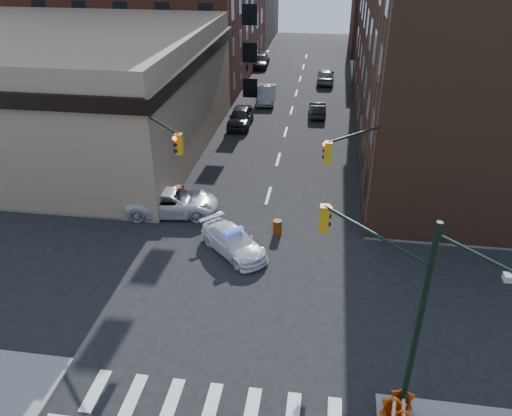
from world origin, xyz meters
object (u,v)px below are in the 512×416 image
(pickup, at_px, (172,202))
(parked_car_wfar, at_px, (267,94))
(parked_car_wnear, at_px, (240,117))
(barrel_road, at_px, (277,227))
(parked_car_enear, at_px, (317,109))
(barrel_bank, at_px, (180,194))
(barricade_nw_a, at_px, (147,199))
(police_car, at_px, (234,242))
(pedestrian_a, at_px, (92,198))
(pedestrian_b, at_px, (81,175))
(barricade_se_a, at_px, (402,410))

(pickup, bearing_deg, parked_car_wfar, -14.91)
(parked_car_wnear, bearing_deg, parked_car_wfar, 78.00)
(pickup, height_order, barrel_road, pickup)
(parked_car_wfar, relative_size, parked_car_enear, 1.24)
(parked_car_wnear, distance_m, parked_car_enear, 7.68)
(pickup, height_order, parked_car_wfar, parked_car_wfar)
(parked_car_wfar, distance_m, barrel_bank, 22.19)
(parked_car_wfar, relative_size, barrel_road, 5.62)
(barricade_nw_a, bearing_deg, pickup, -12.98)
(barricade_nw_a, bearing_deg, police_car, -33.62)
(pedestrian_a, height_order, pedestrian_b, pedestrian_a)
(parked_car_enear, xyz_separation_m, pedestrian_a, (-12.78, -20.82, 0.47))
(pickup, relative_size, pedestrian_b, 3.01)
(police_car, relative_size, pickup, 0.81)
(pickup, xyz_separation_m, parked_car_wnear, (1.37, 16.16, 0.05))
(pickup, xyz_separation_m, pedestrian_b, (-6.90, 2.16, 0.30))
(pedestrian_b, height_order, barrel_bank, pedestrian_b)
(barricade_se_a, bearing_deg, pickup, 48.64)
(parked_car_wfar, distance_m, pedestrian_b, 23.40)
(pedestrian_b, xyz_separation_m, barrel_bank, (6.93, -0.72, -0.52))
(police_car, height_order, barricade_nw_a, police_car)
(pickup, height_order, parked_car_wnear, parked_car_wnear)
(parked_car_enear, height_order, barricade_nw_a, parked_car_enear)
(barrel_road, xyz_separation_m, barricade_se_a, (5.69, -11.88, 0.16))
(pickup, bearing_deg, pedestrian_b, 64.46)
(parked_car_wfar, relative_size, pedestrian_a, 2.54)
(pedestrian_a, xyz_separation_m, barrel_road, (11.37, -0.63, -0.69))
(barrel_bank, bearing_deg, barricade_se_a, -50.29)
(parked_car_wnear, xyz_separation_m, barrel_road, (5.25, -17.62, -0.39))
(police_car, bearing_deg, barrel_road, 0.40)
(parked_car_wfar, bearing_deg, pickup, -99.96)
(parked_car_enear, bearing_deg, police_car, 76.37)
(pedestrian_b, bearing_deg, pedestrian_a, -77.43)
(pedestrian_b, relative_size, barricade_se_a, 1.53)
(pickup, xyz_separation_m, barricade_se_a, (12.32, -13.35, -0.17))
(pedestrian_a, xyz_separation_m, barricade_nw_a, (2.99, 1.21, -0.51))
(police_car, distance_m, barricade_nw_a, 7.43)
(parked_car_wfar, relative_size, pedestrian_b, 2.67)
(pedestrian_b, distance_m, barrel_bank, 6.99)
(police_car, distance_m, pedestrian_b, 12.80)
(pedestrian_a, distance_m, barricade_nw_a, 3.27)
(parked_car_wnear, height_order, barricade_se_a, parked_car_wnear)
(barrel_road, bearing_deg, barricade_nw_a, 167.59)
(pickup, height_order, pedestrian_a, pedestrian_a)
(parked_car_wnear, height_order, barricade_nw_a, parked_car_wnear)
(pickup, distance_m, barricade_se_a, 18.16)
(police_car, relative_size, parked_car_wnear, 0.94)
(pickup, bearing_deg, barrel_road, -110.61)
(pickup, height_order, parked_car_enear, pickup)
(parked_car_enear, relative_size, pedestrian_b, 2.15)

